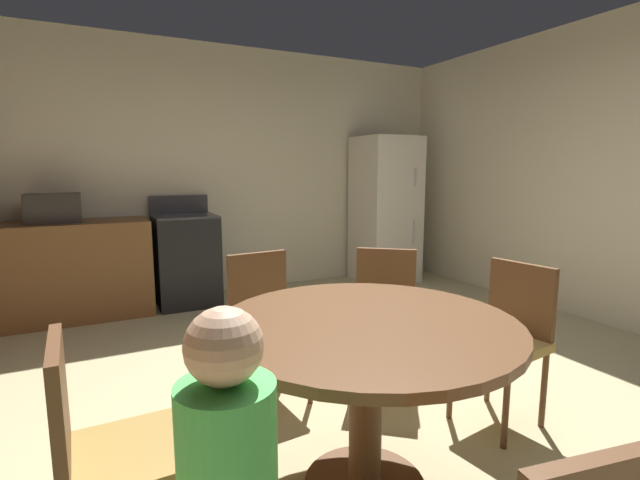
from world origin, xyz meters
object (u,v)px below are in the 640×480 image
microwave (54,208)px  oven_range (186,259)px  chair_northeast (384,309)px  chair_east (507,332)px  chair_north (266,316)px  chair_west (105,447)px  dining_table (366,356)px  refrigerator (385,210)px

microwave → oven_range: bearing=0.2°
chair_northeast → chair_east: size_ratio=1.00×
chair_north → chair_west: 1.37m
chair_northeast → chair_west: 1.81m
dining_table → chair_east: size_ratio=1.43×
oven_range → chair_west: oven_range is taller
refrigerator → microwave: bearing=179.2°
microwave → chair_north: bearing=-61.4°
refrigerator → chair_northeast: refrigerator is taller
chair_northeast → dining_table: bearing=0.0°
chair_east → chair_north: same height
oven_range → chair_north: oven_range is taller
microwave → chair_northeast: 3.12m
oven_range → microwave: 1.27m
chair_north → oven_range: bearing=176.8°
refrigerator → microwave: refrigerator is taller
refrigerator → chair_west: refrigerator is taller
chair_northeast → chair_north: (-0.71, 0.22, 0.00)m
dining_table → chair_northeast: size_ratio=1.43×
oven_range → chair_northeast: 2.54m
chair_northeast → chair_north: size_ratio=1.00×
dining_table → chair_west: size_ratio=1.43×
oven_range → chair_east: size_ratio=1.26×
chair_northeast → chair_west: size_ratio=1.00×
dining_table → chair_east: bearing=8.0°
dining_table → chair_east: chair_east is taller
refrigerator → chair_east: (-1.27, -3.00, -0.38)m
chair_east → chair_north: (-1.07, 0.85, 0.00)m
chair_west → chair_north: bearing=46.6°
oven_range → chair_east: (1.14, -3.06, 0.03)m
chair_north → chair_west: size_ratio=1.00×
refrigerator → microwave: 3.54m
oven_range → refrigerator: size_ratio=0.62×
dining_table → microwave: bearing=111.9°
dining_table → chair_northeast: chair_northeast is taller
oven_range → chair_northeast: oven_range is taller
oven_range → chair_north: bearing=-88.3°
refrigerator → chair_west: bearing=-135.7°
microwave → chair_northeast: microwave is taller
chair_west → chair_northeast: bearing=24.8°
refrigerator → dining_table: 3.87m
refrigerator → chair_east: 3.28m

